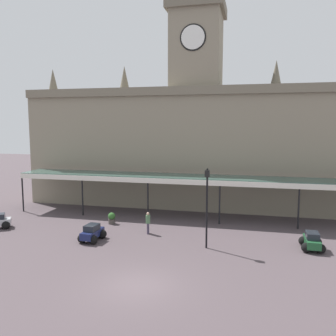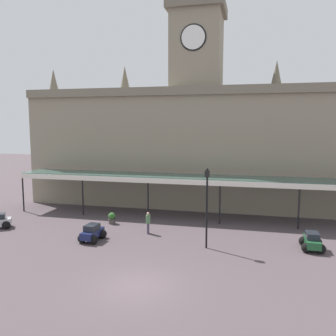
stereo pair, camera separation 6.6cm
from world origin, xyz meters
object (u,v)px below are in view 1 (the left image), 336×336
(car_navy_sedan, at_px, (92,234))
(pedestrian_near_entrance, at_px, (148,222))
(victorian_lamppost, at_px, (207,199))
(planter_by_canopy, at_px, (112,218))
(car_green_sedan, at_px, (312,242))

(car_navy_sedan, xyz_separation_m, pedestrian_near_entrance, (3.44, 2.47, 0.41))
(pedestrian_near_entrance, relative_size, victorian_lamppost, 0.31)
(planter_by_canopy, bearing_deg, victorian_lamppost, -25.26)
(car_navy_sedan, bearing_deg, victorian_lamppost, 2.51)
(car_navy_sedan, xyz_separation_m, victorian_lamppost, (8.16, 0.36, 2.84))
(car_navy_sedan, bearing_deg, pedestrian_near_entrance, 35.67)
(pedestrian_near_entrance, relative_size, planter_by_canopy, 1.74)
(car_navy_sedan, height_order, planter_by_canopy, car_navy_sedan)
(car_green_sedan, height_order, planter_by_canopy, car_green_sedan)
(pedestrian_near_entrance, bearing_deg, planter_by_canopy, 153.28)
(car_green_sedan, bearing_deg, victorian_lamppost, -168.97)
(car_green_sedan, relative_size, victorian_lamppost, 0.38)
(victorian_lamppost, relative_size, planter_by_canopy, 5.67)
(car_green_sedan, relative_size, car_navy_sedan, 0.97)
(pedestrian_near_entrance, bearing_deg, car_green_sedan, -3.78)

